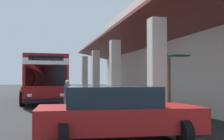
{
  "coord_description": "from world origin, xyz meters",
  "views": [
    {
      "loc": [
        20.09,
        -0.85,
        1.69
      ],
      "look_at": [
        0.68,
        3.8,
        2.27
      ],
      "focal_mm": 46.02,
      "sensor_mm": 36.0,
      "label": 1
    }
  ],
  "objects_px": {
    "transit_bus": "(41,76)",
    "potted_palm": "(169,102)",
    "pedestrian": "(67,95)",
    "parked_sedan_red": "(117,113)"
  },
  "relations": [
    {
      "from": "pedestrian",
      "to": "potted_palm",
      "type": "height_order",
      "value": "potted_palm"
    },
    {
      "from": "transit_bus",
      "to": "potted_palm",
      "type": "bearing_deg",
      "value": 27.46
    },
    {
      "from": "parked_sedan_red",
      "to": "pedestrian",
      "type": "bearing_deg",
      "value": -173.01
    },
    {
      "from": "potted_palm",
      "to": "transit_bus",
      "type": "bearing_deg",
      "value": -152.54
    },
    {
      "from": "potted_palm",
      "to": "parked_sedan_red",
      "type": "bearing_deg",
      "value": -40.21
    },
    {
      "from": "transit_bus",
      "to": "pedestrian",
      "type": "relative_size",
      "value": 7.08
    },
    {
      "from": "transit_bus",
      "to": "potted_palm",
      "type": "relative_size",
      "value": 3.97
    },
    {
      "from": "transit_bus",
      "to": "potted_palm",
      "type": "xyz_separation_m",
      "value": [
        10.52,
        5.47,
        -1.21
      ]
    },
    {
      "from": "potted_palm",
      "to": "pedestrian",
      "type": "bearing_deg",
      "value": -123.36
    },
    {
      "from": "parked_sedan_red",
      "to": "transit_bus",
      "type": "bearing_deg",
      "value": -171.53
    }
  ]
}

